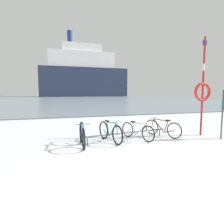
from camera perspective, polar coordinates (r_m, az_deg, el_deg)
The scene contains 8 objects.
ground at distance 58.21m, azimuth -14.82°, elevation 3.91°, with size 80.00×132.00×0.08m.
bike_rack at distance 7.54m, azimuth 4.45°, elevation -6.30°, with size 3.56×0.59×0.31m.
bicycle_0 at distance 6.72m, azimuth -8.90°, elevation -6.88°, with size 0.46×1.68×0.85m.
bicycle_1 at distance 7.22m, azimuth -0.55°, elevation -5.97°, with size 0.56×1.73×0.83m.
bicycle_2 at distance 7.65m, azimuth 7.59°, elevation -5.63°, with size 0.77×1.58×0.74m.
bicycle_3 at distance 8.35m, azimuth 14.83°, elevation -4.68°, with size 0.82×1.56×0.78m.
rescue_post at distance 9.05m, azimuth 25.44°, elevation 5.98°, with size 0.83×0.13×4.16m.
ferry_ship at distance 84.57m, azimuth -8.72°, elevation 10.82°, with size 36.41×12.38×27.05m.
Camera 1 is at (-1.98, -4.25, 1.87)m, focal length 30.63 mm.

